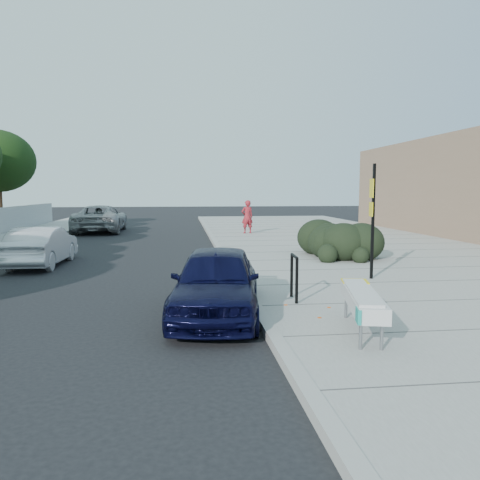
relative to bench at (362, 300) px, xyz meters
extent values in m
plane|color=black|center=(-1.43, 3.91, -0.69)|extent=(120.00, 120.00, 0.00)
cube|color=gray|center=(4.17, 8.91, -0.61)|extent=(11.20, 50.00, 0.15)
cube|color=#9E9E99|center=(-1.43, 8.91, -0.60)|extent=(0.22, 50.00, 0.17)
cylinder|color=#332114|center=(-13.93, 22.91, 0.51)|extent=(0.36, 0.36, 2.40)
cylinder|color=gray|center=(-0.33, -0.80, -0.32)|extent=(0.05, 0.05, 0.43)
cylinder|color=gray|center=(-0.04, -0.86, -0.32)|extent=(0.05, 0.05, 0.43)
cylinder|color=gray|center=(0.04, 0.86, -0.32)|extent=(0.05, 0.05, 0.43)
cylinder|color=gray|center=(0.34, 0.80, -0.32)|extent=(0.05, 0.05, 0.43)
cylinder|color=gray|center=(-0.14, 0.03, -0.14)|extent=(0.41, 1.67, 0.04)
cylinder|color=gray|center=(0.15, -0.03, -0.14)|extent=(0.41, 1.67, 0.04)
cube|color=#B2B2B2|center=(0.00, 0.00, 0.01)|extent=(0.93, 2.28, 0.23)
cube|color=yellow|center=(0.20, 0.86, 0.13)|extent=(0.55, 0.54, 0.02)
cube|color=teal|center=(-0.43, -0.94, 0.01)|extent=(0.11, 0.26, 0.21)
cylinder|color=black|center=(-0.58, 2.02, -0.07)|extent=(0.06, 0.06, 0.93)
cylinder|color=black|center=(-0.55, 2.62, -0.07)|extent=(0.06, 0.06, 0.93)
cylinder|color=black|center=(-0.57, 2.32, 0.39)|extent=(0.10, 0.60, 0.06)
cube|color=black|center=(2.01, 4.43, 0.95)|extent=(0.08, 0.08, 2.97)
cube|color=yellow|center=(1.95, 4.44, 1.81)|extent=(0.07, 0.34, 0.48)
cube|color=yellow|center=(1.95, 4.44, 1.27)|extent=(0.06, 0.32, 0.37)
ellipsoid|color=black|center=(2.57, 8.87, 0.16)|extent=(2.02, 3.78, 1.38)
imported|color=black|center=(-2.23, 1.79, 0.00)|extent=(2.15, 4.19, 1.37)
imported|color=silver|center=(-7.43, 8.64, -0.05)|extent=(1.44, 3.90, 1.28)
imported|color=#96989B|center=(-7.68, 21.09, 0.10)|extent=(2.70, 5.70, 1.57)
imported|color=maroon|center=(0.55, 17.65, 0.35)|extent=(0.72, 0.55, 1.77)
camera|label=1|loc=(-2.86, -7.11, 1.76)|focal=35.00mm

